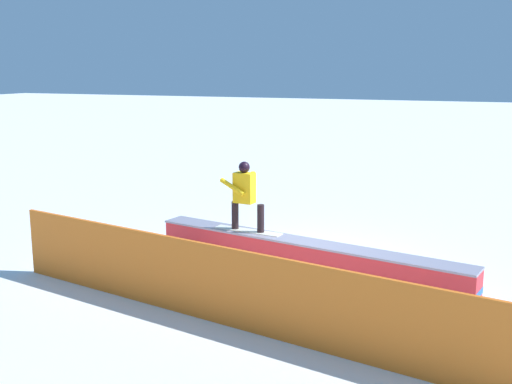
{
  "coord_description": "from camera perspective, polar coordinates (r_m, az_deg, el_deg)",
  "views": [
    {
      "loc": [
        -3.29,
        10.76,
        3.7
      ],
      "look_at": [
        0.62,
        0.87,
        1.55
      ],
      "focal_mm": 43.62,
      "sensor_mm": 36.0,
      "label": 1
    }
  ],
  "objects": [
    {
      "name": "ground_plane",
      "position": [
        11.84,
        4.38,
        -6.81
      ],
      "size": [
        120.0,
        120.0,
        0.0
      ],
      "primitive_type": "plane",
      "color": "white"
    },
    {
      "name": "grind_box",
      "position": [
        11.77,
        4.4,
        -5.75
      ],
      "size": [
        6.4,
        1.82,
        0.5
      ],
      "color": "red",
      "rests_on": "ground_plane"
    },
    {
      "name": "snowboarder",
      "position": [
        12.19,
        -1.01,
        -0.19
      ],
      "size": [
        1.46,
        0.44,
        1.39
      ],
      "color": "silver",
      "rests_on": "grind_box"
    },
    {
      "name": "safety_fence",
      "position": [
        8.93,
        -1.48,
        -8.96
      ],
      "size": [
        8.99,
        1.92,
        1.18
      ],
      "primitive_type": "cube",
      "rotation": [
        0.0,
        0.0,
        -0.2
      ],
      "color": "orange",
      "rests_on": "ground_plane"
    }
  ]
}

